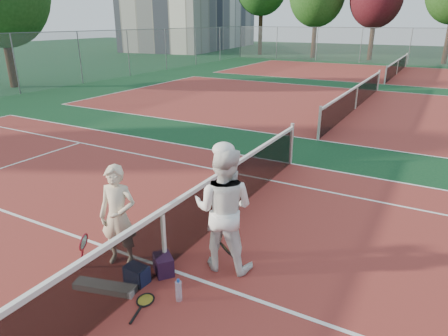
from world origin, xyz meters
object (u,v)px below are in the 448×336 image
object	(u,v)px
racket_red	(85,252)
racket_black_held	(225,256)
player_a	(118,216)
player_b	(224,209)
racket_spare	(145,300)
water_bottle	(179,291)
sports_bag_purple	(163,264)
sports_bag_navy	(137,274)
net_main	(164,239)

from	to	relation	value
racket_red	racket_black_held	distance (m)	2.13
player_a	racket_red	size ratio (longest dim) A/B	2.74
player_b	racket_spare	distance (m)	1.67
racket_black_held	water_bottle	xyz separation A→B (m)	(-0.21, -0.92, -0.10)
racket_black_held	sports_bag_purple	xyz separation A→B (m)	(-0.78, -0.51, -0.10)
player_b	racket_black_held	size ratio (longest dim) A/B	3.87
player_a	sports_bag_navy	bearing A→B (deg)	-44.50
racket_red	water_bottle	size ratio (longest dim) A/B	1.97
net_main	sports_bag_purple	xyz separation A→B (m)	(0.05, -0.11, -0.36)
player_b	racket_spare	size ratio (longest dim) A/B	3.22
water_bottle	net_main	bearing A→B (deg)	140.18
net_main	water_bottle	distance (m)	0.88
racket_black_held	sports_bag_navy	distance (m)	1.32
sports_bag_navy	racket_spare	bearing A→B (deg)	-35.94
water_bottle	racket_spare	bearing A→B (deg)	-149.26
water_bottle	player_b	bearing A→B (deg)	83.33
player_a	racket_red	xyz separation A→B (m)	(-0.37, -0.40, -0.51)
player_a	racket_red	bearing A→B (deg)	-149.23
racket_black_held	sports_bag_navy	bearing A→B (deg)	-5.95
player_a	racket_spare	world-z (taller)	player_a
sports_bag_navy	water_bottle	distance (m)	0.77
net_main	water_bottle	xyz separation A→B (m)	(0.62, -0.52, -0.36)
player_b	net_main	bearing A→B (deg)	24.65
player_a	water_bottle	xyz separation A→B (m)	(1.31, -0.32, -0.66)
racket_red	water_bottle	world-z (taller)	racket_red
racket_red	racket_black_held	size ratio (longest dim) A/B	1.18
player_a	racket_red	distance (m)	0.74
player_a	sports_bag_purple	bearing A→B (deg)	-10.02
water_bottle	player_a	bearing A→B (deg)	166.12
racket_black_held	sports_bag_navy	size ratio (longest dim) A/B	1.48
racket_red	sports_bag_navy	size ratio (longest dim) A/B	1.75
net_main	sports_bag_purple	size ratio (longest dim) A/B	30.46
sports_bag_purple	racket_red	bearing A→B (deg)	-156.49
sports_bag_purple	racket_spare	bearing A→B (deg)	-74.76
player_a	player_b	bearing A→B (deg)	9.71
player_b	sports_bag_navy	xyz separation A→B (m)	(-0.89, -1.00, -0.83)
player_a	racket_black_held	distance (m)	1.72
net_main	player_a	bearing A→B (deg)	-164.59
racket_spare	racket_black_held	bearing A→B (deg)	-43.17
racket_red	water_bottle	xyz separation A→B (m)	(1.68, 0.07, -0.15)
racket_black_held	net_main	bearing A→B (deg)	-22.22
racket_red	player_a	bearing A→B (deg)	27.41
racket_red	racket_spare	bearing A→B (deg)	-27.16
racket_red	water_bottle	distance (m)	1.69
player_b	racket_red	size ratio (longest dim) A/B	3.28
racket_red	player_b	bearing A→B (deg)	11.61
player_b	sports_bag_navy	world-z (taller)	player_b
player_a	racket_black_held	world-z (taller)	player_a
player_b	racket_spare	world-z (taller)	player_b
racket_red	water_bottle	bearing A→B (deg)	-17.49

